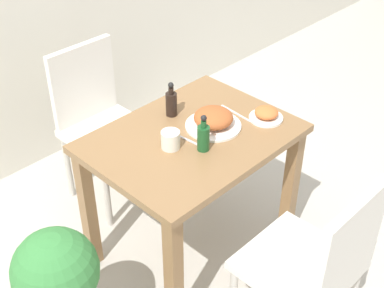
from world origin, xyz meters
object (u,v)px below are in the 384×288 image
(side_plate, at_px, (266,114))
(condiment_bottle, at_px, (203,137))
(chair_far, at_px, (99,117))
(sauce_bottle, at_px, (171,103))
(chair_near, at_px, (317,263))
(drink_cup, at_px, (171,140))
(food_plate, at_px, (213,119))

(side_plate, bearing_deg, condiment_bottle, 173.52)
(chair_far, bearing_deg, sauce_bottle, -82.83)
(chair_near, relative_size, sauce_bottle, 5.15)
(drink_cup, bearing_deg, food_plate, -5.16)
(side_plate, height_order, condiment_bottle, condiment_bottle)
(food_plate, relative_size, side_plate, 1.62)
(chair_far, xyz_separation_m, food_plate, (0.13, -0.73, 0.26))
(side_plate, bearing_deg, food_plate, 149.39)
(food_plate, distance_m, drink_cup, 0.25)
(drink_cup, xyz_separation_m, sauce_bottle, (0.19, 0.19, 0.03))
(chair_far, distance_m, side_plate, 0.97)
(chair_near, relative_size, food_plate, 3.46)
(food_plate, bearing_deg, drink_cup, 174.84)
(drink_cup, distance_m, condiment_bottle, 0.15)
(chair_far, bearing_deg, side_plate, -67.90)
(food_plate, xyz_separation_m, sauce_bottle, (-0.06, 0.21, 0.03))
(food_plate, relative_size, sauce_bottle, 1.49)
(chair_far, bearing_deg, drink_cup, -99.74)
(side_plate, bearing_deg, sauce_bottle, 129.62)
(chair_near, height_order, chair_far, same)
(drink_cup, relative_size, sauce_bottle, 0.48)
(food_plate, xyz_separation_m, condiment_bottle, (-0.16, -0.09, 0.03))
(drink_cup, xyz_separation_m, condiment_bottle, (0.09, -0.11, 0.03))
(chair_far, relative_size, drink_cup, 10.72)
(chair_near, xyz_separation_m, chair_far, (0.05, 1.45, 0.00))
(chair_far, xyz_separation_m, condiment_bottle, (-0.03, -0.82, 0.28))
(side_plate, bearing_deg, drink_cup, 161.87)
(chair_far, distance_m, sauce_bottle, 0.60)
(condiment_bottle, bearing_deg, chair_far, 87.71)
(side_plate, height_order, sauce_bottle, sauce_bottle)
(sauce_bottle, height_order, condiment_bottle, same)
(side_plate, relative_size, sauce_bottle, 0.92)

